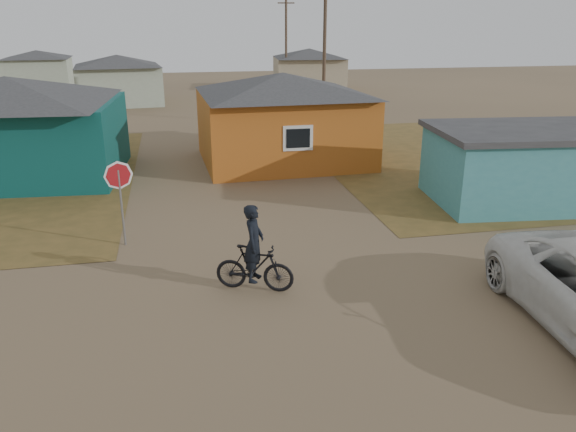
% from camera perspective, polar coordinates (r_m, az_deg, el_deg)
% --- Properties ---
extents(ground, '(120.00, 120.00, 0.00)m').
position_cam_1_polar(ground, '(12.15, 0.73, -10.59)').
color(ground, brown).
extents(grass_ne, '(20.00, 18.00, 0.00)m').
position_cam_1_polar(grass_ne, '(29.04, 22.91, 5.81)').
color(grass_ne, brown).
rests_on(grass_ne, ground).
extents(house_teal, '(8.93, 7.08, 4.00)m').
position_cam_1_polar(house_teal, '(24.91, -26.22, 8.14)').
color(house_teal, '#0B403D').
rests_on(house_teal, ground).
extents(house_yellow, '(7.72, 6.76, 3.90)m').
position_cam_1_polar(house_yellow, '(25.07, -0.51, 10.06)').
color(house_yellow, '#B75D1C').
rests_on(house_yellow, ground).
extents(shed_turquoise, '(6.71, 4.93, 2.60)m').
position_cam_1_polar(shed_turquoise, '(21.04, 22.87, 4.79)').
color(shed_turquoise, teal).
rests_on(shed_turquoise, ground).
extents(house_pale_west, '(7.04, 6.15, 3.60)m').
position_cam_1_polar(house_pale_west, '(44.63, -16.82, 13.18)').
color(house_pale_west, '#9EAA92').
rests_on(house_pale_west, ground).
extents(house_beige_east, '(6.95, 6.05, 3.60)m').
position_cam_1_polar(house_beige_east, '(51.93, 2.15, 14.73)').
color(house_beige_east, tan).
rests_on(house_beige_east, ground).
extents(house_pale_north, '(6.28, 5.81, 3.40)m').
position_cam_1_polar(house_pale_north, '(57.65, -24.03, 13.49)').
color(house_pale_north, '#9EAA92').
rests_on(house_pale_north, ground).
extents(utility_pole_near, '(1.40, 0.20, 8.00)m').
position_cam_1_polar(utility_pole_near, '(33.50, 3.71, 16.05)').
color(utility_pole_near, '#4E3D2F').
rests_on(utility_pole_near, ground).
extents(utility_pole_far, '(1.40, 0.20, 8.00)m').
position_cam_1_polar(utility_pole_far, '(49.30, -0.19, 17.15)').
color(utility_pole_far, '#4E3D2F').
rests_on(utility_pole_far, ground).
extents(stop_sign, '(0.80, 0.11, 2.44)m').
position_cam_1_polar(stop_sign, '(16.08, -16.76, 3.14)').
color(stop_sign, gray).
rests_on(stop_sign, ground).
extents(cyclist, '(1.93, 1.20, 2.12)m').
position_cam_1_polar(cyclist, '(13.13, -3.44, -4.46)').
color(cyclist, black).
rests_on(cyclist, ground).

